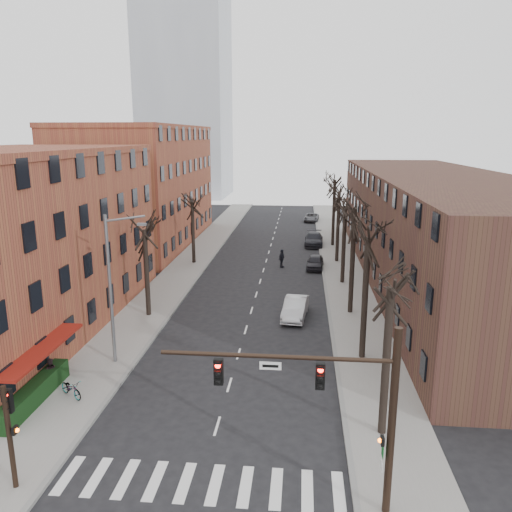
% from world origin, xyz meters
% --- Properties ---
extents(ground, '(160.00, 160.00, 0.00)m').
position_xyz_m(ground, '(0.00, 0.00, 0.00)').
color(ground, black).
rests_on(ground, ground).
extents(sidewalk_left, '(4.00, 90.00, 0.15)m').
position_xyz_m(sidewalk_left, '(-8.00, 35.00, 0.07)').
color(sidewalk_left, gray).
rests_on(sidewalk_left, ground).
extents(sidewalk_right, '(4.00, 90.00, 0.15)m').
position_xyz_m(sidewalk_right, '(8.00, 35.00, 0.07)').
color(sidewalk_right, gray).
rests_on(sidewalk_right, ground).
extents(building_left_near, '(12.00, 26.00, 12.00)m').
position_xyz_m(building_left_near, '(-16.00, 15.00, 6.00)').
color(building_left_near, brown).
rests_on(building_left_near, ground).
extents(building_left_far, '(12.00, 28.00, 14.00)m').
position_xyz_m(building_left_far, '(-16.00, 44.00, 7.00)').
color(building_left_far, brown).
rests_on(building_left_far, ground).
extents(building_right, '(12.00, 50.00, 10.00)m').
position_xyz_m(building_right, '(16.00, 30.00, 5.00)').
color(building_right, '#462C20').
rests_on(building_right, ground).
extents(office_tower, '(18.00, 18.00, 60.00)m').
position_xyz_m(office_tower, '(-22.00, 95.00, 30.00)').
color(office_tower, '#B2B7BF').
rests_on(office_tower, ground).
extents(awning_left, '(1.20, 7.00, 0.15)m').
position_xyz_m(awning_left, '(-9.40, 6.00, 0.00)').
color(awning_left, maroon).
rests_on(awning_left, ground).
extents(hedge, '(0.80, 6.00, 1.00)m').
position_xyz_m(hedge, '(-9.50, 5.00, 0.65)').
color(hedge, black).
rests_on(hedge, sidewalk_left).
extents(tree_right_a, '(5.20, 5.20, 10.00)m').
position_xyz_m(tree_right_a, '(7.60, 4.00, 0.00)').
color(tree_right_a, black).
rests_on(tree_right_a, ground).
extents(tree_right_b, '(5.20, 5.20, 10.80)m').
position_xyz_m(tree_right_b, '(7.60, 12.00, 0.00)').
color(tree_right_b, black).
rests_on(tree_right_b, ground).
extents(tree_right_c, '(5.20, 5.20, 11.60)m').
position_xyz_m(tree_right_c, '(7.60, 20.00, 0.00)').
color(tree_right_c, black).
rests_on(tree_right_c, ground).
extents(tree_right_d, '(5.20, 5.20, 10.00)m').
position_xyz_m(tree_right_d, '(7.60, 28.00, 0.00)').
color(tree_right_d, black).
rests_on(tree_right_d, ground).
extents(tree_right_e, '(5.20, 5.20, 10.80)m').
position_xyz_m(tree_right_e, '(7.60, 36.00, 0.00)').
color(tree_right_e, black).
rests_on(tree_right_e, ground).
extents(tree_right_f, '(5.20, 5.20, 11.60)m').
position_xyz_m(tree_right_f, '(7.60, 44.00, 0.00)').
color(tree_right_f, black).
rests_on(tree_right_f, ground).
extents(tree_left_a, '(5.20, 5.20, 9.50)m').
position_xyz_m(tree_left_a, '(-7.60, 18.00, 0.00)').
color(tree_left_a, black).
rests_on(tree_left_a, ground).
extents(tree_left_b, '(5.20, 5.20, 9.50)m').
position_xyz_m(tree_left_b, '(-7.60, 34.00, 0.00)').
color(tree_left_b, black).
rests_on(tree_left_b, ground).
extents(signal_mast_arm, '(8.14, 0.30, 7.20)m').
position_xyz_m(signal_mast_arm, '(5.45, -1.00, 4.40)').
color(signal_mast_arm, black).
rests_on(signal_mast_arm, ground).
extents(signal_pole_left, '(0.47, 0.44, 4.40)m').
position_xyz_m(signal_pole_left, '(-6.99, -0.95, 2.61)').
color(signal_pole_left, black).
rests_on(signal_pole_left, ground).
extents(streetlight, '(2.45, 0.22, 9.03)m').
position_xyz_m(streetlight, '(-7.03, 10.00, 5.01)').
color(streetlight, slate).
rests_on(streetlight, ground).
extents(silver_sedan, '(2.10, 4.74, 1.51)m').
position_xyz_m(silver_sedan, '(3.42, 18.76, 0.76)').
color(silver_sedan, '#B5B7BD').
rests_on(silver_sedan, ground).
extents(parked_car_near, '(1.95, 4.18, 1.39)m').
position_xyz_m(parked_car_near, '(5.22, 33.08, 0.69)').
color(parked_car_near, black).
rests_on(parked_car_near, ground).
extents(parked_car_mid, '(2.40, 5.49, 1.57)m').
position_xyz_m(parked_car_mid, '(5.30, 44.23, 0.78)').
color(parked_car_mid, black).
rests_on(parked_car_mid, ground).
extents(parked_car_far, '(2.54, 4.77, 1.28)m').
position_xyz_m(parked_car_far, '(5.30, 62.13, 0.64)').
color(parked_car_far, '#505157').
rests_on(parked_car_far, ground).
extents(pedestrian_b, '(0.87, 0.77, 1.51)m').
position_xyz_m(pedestrian_b, '(-9.60, 6.90, 0.90)').
color(pedestrian_b, black).
rests_on(pedestrian_b, sidewalk_left).
extents(pedestrian_crossing, '(0.88, 1.22, 1.92)m').
position_xyz_m(pedestrian_crossing, '(1.78, 33.25, 0.96)').
color(pedestrian_crossing, black).
rests_on(pedestrian_crossing, ground).
extents(bicycle, '(1.81, 1.50, 0.93)m').
position_xyz_m(bicycle, '(-7.91, 5.74, 0.61)').
color(bicycle, gray).
rests_on(bicycle, sidewalk_left).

